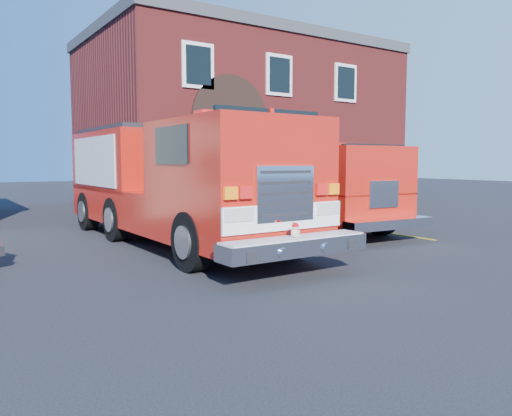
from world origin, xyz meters
TOP-DOWN VIEW (x-y plane):
  - ground at (0.00, 0.00)m, footprint 100.00×100.00m
  - parking_stripe_near at (6.50, 1.00)m, footprint 0.12×3.00m
  - parking_stripe_mid at (6.50, 4.00)m, footprint 0.12×3.00m
  - parking_stripe_far at (6.50, 7.00)m, footprint 0.12×3.00m
  - fire_station at (8.99, 13.98)m, footprint 15.20×10.20m
  - fire_engine at (0.27, 3.25)m, footprint 3.08×10.54m
  - secondary_truck at (5.12, 4.12)m, footprint 3.27×8.84m

SIDE VIEW (x-z plane):
  - ground at x=0.00m, z-range 0.00..0.00m
  - parking_stripe_near at x=6.50m, z-range 0.00..0.01m
  - parking_stripe_mid at x=6.50m, z-range 0.00..0.01m
  - parking_stripe_far at x=6.50m, z-range 0.00..0.01m
  - secondary_truck at x=5.12m, z-range 0.13..2.94m
  - fire_engine at x=0.27m, z-range 0.06..3.30m
  - fire_station at x=8.99m, z-range 0.03..8.48m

